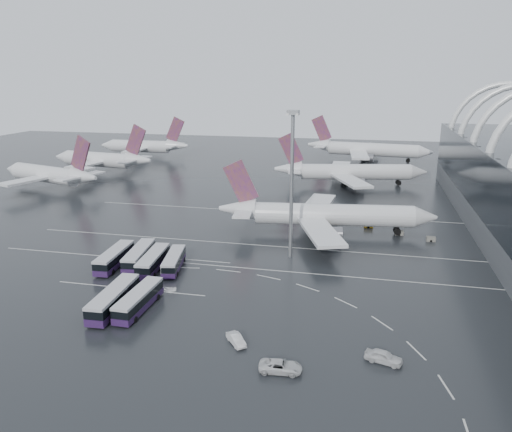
% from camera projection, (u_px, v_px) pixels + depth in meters
% --- Properties ---
extents(ground, '(420.00, 420.00, 0.00)m').
position_uv_depth(ground, '(279.00, 267.00, 98.56)').
color(ground, black).
rests_on(ground, ground).
extents(lane_marking_near, '(120.00, 0.25, 0.01)m').
position_uv_depth(lane_marking_near, '(277.00, 271.00, 96.68)').
color(lane_marking_near, silver).
rests_on(lane_marking_near, ground).
extents(lane_marking_mid, '(120.00, 0.25, 0.01)m').
position_uv_depth(lane_marking_mid, '(288.00, 247.00, 109.82)').
color(lane_marking_mid, silver).
rests_on(lane_marking_mid, ground).
extents(lane_marking_far, '(120.00, 0.25, 0.01)m').
position_uv_depth(lane_marking_far, '(305.00, 214.00, 136.11)').
color(lane_marking_far, silver).
rests_on(lane_marking_far, ground).
extents(bus_bay_line_south, '(28.00, 0.25, 0.01)m').
position_uv_depth(bus_bay_line_south, '(130.00, 289.00, 88.61)').
color(bus_bay_line_south, silver).
rests_on(bus_bay_line_south, ground).
extents(bus_bay_line_north, '(28.00, 0.25, 0.01)m').
position_uv_depth(bus_bay_line_north, '(165.00, 258.00, 103.63)').
color(bus_bay_line_north, silver).
rests_on(bus_bay_line_north, ground).
extents(airliner_main, '(51.72, 45.02, 17.51)m').
position_uv_depth(airliner_main, '(322.00, 215.00, 118.88)').
color(airliner_main, silver).
rests_on(airliner_main, ground).
extents(airliner_gate_b, '(51.82, 45.89, 18.06)m').
position_uv_depth(airliner_gate_b, '(347.00, 172.00, 170.60)').
color(airliner_gate_b, silver).
rests_on(airliner_gate_b, ground).
extents(airliner_gate_c, '(54.52, 49.88, 19.42)m').
position_uv_depth(airliner_gate_c, '(366.00, 150.00, 219.91)').
color(airliner_gate_c, silver).
rests_on(airliner_gate_c, ground).
extents(jet_remote_west, '(42.71, 34.69, 18.83)m').
position_uv_depth(jet_remote_west, '(51.00, 175.00, 164.32)').
color(jet_remote_west, silver).
rests_on(jet_remote_west, ground).
extents(jet_remote_mid, '(44.27, 35.76, 19.26)m').
position_uv_depth(jet_remote_mid, '(103.00, 160.00, 192.70)').
color(jet_remote_mid, silver).
rests_on(jet_remote_mid, ground).
extents(jet_remote_far, '(42.75, 34.35, 18.74)m').
position_uv_depth(jet_remote_far, '(146.00, 146.00, 229.92)').
color(jet_remote_far, silver).
rests_on(jet_remote_far, ground).
extents(bus_row_near_a, '(3.96, 13.53, 3.29)m').
position_uv_depth(bus_row_near_a, '(115.00, 257.00, 98.60)').
color(bus_row_near_a, '#24123A').
rests_on(bus_row_near_a, ground).
extents(bus_row_near_b, '(4.78, 13.60, 3.28)m').
position_uv_depth(bus_row_near_b, '(139.00, 256.00, 99.56)').
color(bus_row_near_b, '#24123A').
rests_on(bus_row_near_b, ground).
extents(bus_row_near_c, '(4.30, 13.37, 3.23)m').
position_uv_depth(bus_row_near_c, '(153.00, 261.00, 96.98)').
color(bus_row_near_c, '#24123A').
rests_on(bus_row_near_c, ground).
extents(bus_row_near_d, '(4.92, 12.28, 2.95)m').
position_uv_depth(bus_row_near_d, '(174.00, 261.00, 97.25)').
color(bus_row_near_d, '#24123A').
rests_on(bus_row_near_d, ground).
extents(bus_row_far_b, '(3.85, 14.08, 3.43)m').
position_uv_depth(bus_row_far_b, '(114.00, 299.00, 80.24)').
color(bus_row_far_b, '#24123A').
rests_on(bus_row_far_b, ground).
extents(bus_row_far_c, '(3.24, 12.93, 3.17)m').
position_uv_depth(bus_row_far_c, '(139.00, 300.00, 80.12)').
color(bus_row_far_c, '#24123A').
rests_on(bus_row_far_c, ground).
extents(van_curve_a, '(5.73, 2.97, 1.54)m').
position_uv_depth(van_curve_a, '(281.00, 366.00, 63.54)').
color(van_curve_a, silver).
rests_on(van_curve_a, ground).
extents(van_curve_b, '(5.28, 3.24, 1.68)m').
position_uv_depth(van_curve_b, '(384.00, 357.00, 65.62)').
color(van_curve_b, silver).
rests_on(van_curve_b, ground).
extents(van_curve_c, '(3.76, 4.17, 1.38)m').
position_uv_depth(van_curve_c, '(236.00, 339.00, 70.21)').
color(van_curve_c, silver).
rests_on(van_curve_c, ground).
extents(floodlight_mast, '(2.30, 2.30, 30.05)m').
position_uv_depth(floodlight_mast, '(292.00, 167.00, 99.02)').
color(floodlight_mast, gray).
rests_on(floodlight_mast, ground).
extents(gse_cart_belly_b, '(1.96, 1.16, 1.07)m').
position_uv_depth(gse_cart_belly_b, '(399.00, 233.00, 118.19)').
color(gse_cart_belly_b, slate).
rests_on(gse_cart_belly_b, ground).
extents(gse_cart_belly_c, '(2.42, 1.43, 1.32)m').
position_uv_depth(gse_cart_belly_c, '(326.00, 236.00, 115.27)').
color(gse_cart_belly_c, gold).
rests_on(gse_cart_belly_c, ground).
extents(gse_cart_belly_d, '(1.98, 1.17, 1.08)m').
position_uv_depth(gse_cart_belly_d, '(431.00, 239.00, 113.67)').
color(gse_cart_belly_d, slate).
rests_on(gse_cart_belly_d, ground).
extents(gse_cart_belly_e, '(2.19, 1.30, 1.20)m').
position_uv_depth(gse_cart_belly_e, '(369.00, 225.00, 124.04)').
color(gse_cart_belly_e, gold).
rests_on(gse_cart_belly_e, ground).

